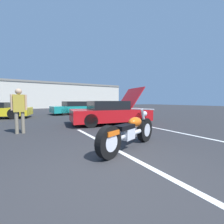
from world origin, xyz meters
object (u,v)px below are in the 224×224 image
object	(u,v)px
show_car_hood_open	(110,113)
spectator_midground	(19,107)
motorcycle	(130,132)
parked_car_right_row	(77,108)

from	to	relation	value
show_car_hood_open	spectator_midground	bearing A→B (deg)	-164.24
motorcycle	parked_car_right_row	bearing A→B (deg)	57.75
show_car_hood_open	parked_car_right_row	bearing A→B (deg)	96.80
show_car_hood_open	parked_car_right_row	xyz separation A→B (m)	(0.32, 6.76, -0.02)
motorcycle	parked_car_right_row	distance (m)	10.81
show_car_hood_open	motorcycle	bearing A→B (deg)	-103.74
motorcycle	parked_car_right_row	world-z (taller)	parked_car_right_row
spectator_midground	motorcycle	bearing A→B (deg)	-54.76
motorcycle	spectator_midground	size ratio (longest dim) A/B	1.38
parked_car_right_row	spectator_midground	distance (m)	8.45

